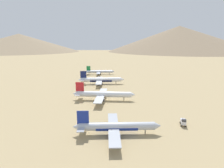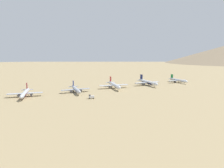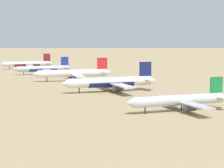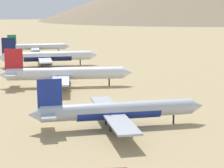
# 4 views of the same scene
# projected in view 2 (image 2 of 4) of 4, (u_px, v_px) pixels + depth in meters

# --- Properties ---
(ground_plane) EXTENTS (1800.00, 1800.00, 0.00)m
(ground_plane) POSITION_uv_depth(u_px,v_px,m) (116.00, 89.00, 232.09)
(ground_plane) COLOR tan
(parked_jet_0) EXTENTS (41.87, 34.18, 12.08)m
(parked_jet_0) POSITION_uv_depth(u_px,v_px,m) (25.00, 93.00, 188.63)
(parked_jet_0) COLOR silver
(parked_jet_0) RESTS_ON ground
(parked_jet_1) EXTENTS (40.25, 32.64, 11.62)m
(parked_jet_1) POSITION_uv_depth(u_px,v_px,m) (76.00, 89.00, 209.92)
(parked_jet_1) COLOR #B2B7C1
(parked_jet_1) RESTS_ON ground
(parked_jet_2) EXTENTS (45.74, 37.32, 13.20)m
(parked_jet_2) POSITION_uv_depth(u_px,v_px,m) (114.00, 85.00, 234.99)
(parked_jet_2) COLOR silver
(parked_jet_2) RESTS_ON ground
(parked_jet_3) EXTENTS (46.49, 37.70, 13.42)m
(parked_jet_3) POSITION_uv_depth(u_px,v_px,m) (148.00, 82.00, 257.28)
(parked_jet_3) COLOR silver
(parked_jet_3) RESTS_ON ground
(parked_jet_4) EXTENTS (38.90, 31.55, 11.23)m
(parked_jet_4) POSITION_uv_depth(u_px,v_px,m) (178.00, 80.00, 281.41)
(parked_jet_4) COLOR silver
(parked_jet_4) RESTS_ON ground
(service_truck) EXTENTS (4.08, 5.66, 3.90)m
(service_truck) POSITION_uv_depth(u_px,v_px,m) (91.00, 97.00, 181.75)
(service_truck) COLOR silver
(service_truck) RESTS_ON ground
(desert_hill_1) EXTENTS (322.89, 322.89, 60.64)m
(desert_hill_1) POSITION_uv_depth(u_px,v_px,m) (201.00, 56.00, 1081.86)
(desert_hill_1) COLOR #8C775B
(desert_hill_1) RESTS_ON ground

